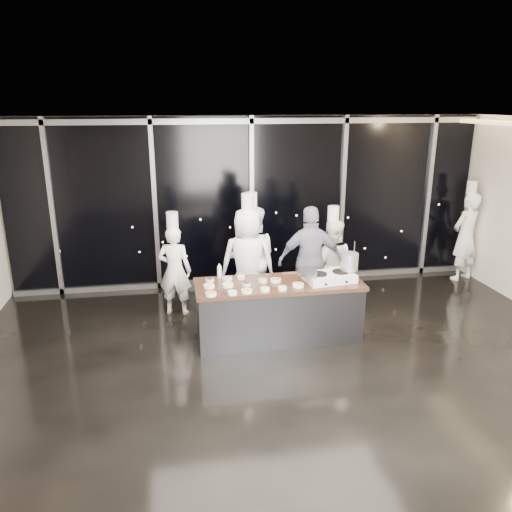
{
  "coord_description": "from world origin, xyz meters",
  "views": [
    {
      "loc": [
        -1.49,
        -5.81,
        3.44
      ],
      "look_at": [
        -0.29,
        1.2,
        1.23
      ],
      "focal_mm": 35.0,
      "sensor_mm": 36.0,
      "label": 1
    }
  ],
  "objects_px": {
    "frying_pan": "(307,273)",
    "chef_side": "(465,236)",
    "demo_counter": "(278,310)",
    "chef_center": "(251,257)",
    "guest": "(311,261)",
    "stock_pot": "(349,262)",
    "chef_left": "(248,261)",
    "chef_right": "(331,263)",
    "chef_far_left": "(175,269)",
    "stove": "(330,277)"
  },
  "relations": [
    {
      "from": "frying_pan",
      "to": "guest",
      "type": "distance_m",
      "value": 1.03
    },
    {
      "from": "chef_right",
      "to": "frying_pan",
      "type": "bearing_deg",
      "value": 78.82
    },
    {
      "from": "frying_pan",
      "to": "guest",
      "type": "xyz_separation_m",
      "value": [
        0.33,
        0.97,
        -0.15
      ]
    },
    {
      "from": "frying_pan",
      "to": "chef_left",
      "type": "relative_size",
      "value": 0.27
    },
    {
      "from": "chef_center",
      "to": "chef_right",
      "type": "xyz_separation_m",
      "value": [
        1.35,
        -0.22,
        -0.11
      ]
    },
    {
      "from": "demo_counter",
      "to": "frying_pan",
      "type": "bearing_deg",
      "value": -14.45
    },
    {
      "from": "stove",
      "to": "guest",
      "type": "height_order",
      "value": "guest"
    },
    {
      "from": "guest",
      "to": "chef_right",
      "type": "distance_m",
      "value": 0.48
    },
    {
      "from": "demo_counter",
      "to": "chef_right",
      "type": "distance_m",
      "value": 1.59
    },
    {
      "from": "stove",
      "to": "chef_center",
      "type": "xyz_separation_m",
      "value": [
        -0.95,
        1.35,
        -0.06
      ]
    },
    {
      "from": "stock_pot",
      "to": "chef_far_left",
      "type": "distance_m",
      "value": 2.87
    },
    {
      "from": "demo_counter",
      "to": "chef_center",
      "type": "bearing_deg",
      "value": 99.0
    },
    {
      "from": "chef_center",
      "to": "guest",
      "type": "xyz_separation_m",
      "value": [
        0.93,
        -0.41,
        0.02
      ]
    },
    {
      "from": "frying_pan",
      "to": "chef_left",
      "type": "distance_m",
      "value": 1.35
    },
    {
      "from": "chef_far_left",
      "to": "chef_right",
      "type": "relative_size",
      "value": 0.98
    },
    {
      "from": "demo_counter",
      "to": "guest",
      "type": "xyz_separation_m",
      "value": [
        0.73,
        0.87,
        0.47
      ]
    },
    {
      "from": "chef_far_left",
      "to": "chef_left",
      "type": "height_order",
      "value": "chef_left"
    },
    {
      "from": "chef_far_left",
      "to": "guest",
      "type": "relative_size",
      "value": 0.95
    },
    {
      "from": "guest",
      "to": "chef_side",
      "type": "height_order",
      "value": "chef_side"
    },
    {
      "from": "stove",
      "to": "chef_side",
      "type": "distance_m",
      "value": 4.01
    },
    {
      "from": "chef_left",
      "to": "chef_center",
      "type": "height_order",
      "value": "chef_left"
    },
    {
      "from": "demo_counter",
      "to": "guest",
      "type": "height_order",
      "value": "guest"
    },
    {
      "from": "demo_counter",
      "to": "chef_side",
      "type": "distance_m",
      "value": 4.66
    },
    {
      "from": "stove",
      "to": "chef_side",
      "type": "relative_size",
      "value": 0.38
    },
    {
      "from": "stove",
      "to": "chef_side",
      "type": "height_order",
      "value": "chef_side"
    },
    {
      "from": "stove",
      "to": "chef_center",
      "type": "bearing_deg",
      "value": 117.75
    },
    {
      "from": "chef_center",
      "to": "chef_far_left",
      "type": "bearing_deg",
      "value": 16.29
    },
    {
      "from": "stock_pot",
      "to": "stove",
      "type": "bearing_deg",
      "value": -169.66
    },
    {
      "from": "chef_far_left",
      "to": "chef_center",
      "type": "height_order",
      "value": "chef_center"
    },
    {
      "from": "chef_far_left",
      "to": "stove",
      "type": "bearing_deg",
      "value": 166.78
    },
    {
      "from": "demo_counter",
      "to": "stove",
      "type": "bearing_deg",
      "value": -5.3
    },
    {
      "from": "demo_counter",
      "to": "chef_far_left",
      "type": "height_order",
      "value": "chef_far_left"
    },
    {
      "from": "stock_pot",
      "to": "chef_left",
      "type": "relative_size",
      "value": 0.13
    },
    {
      "from": "guest",
      "to": "chef_left",
      "type": "bearing_deg",
      "value": -3.76
    },
    {
      "from": "frying_pan",
      "to": "stock_pot",
      "type": "xyz_separation_m",
      "value": [
        0.67,
        0.09,
        0.1
      ]
    },
    {
      "from": "demo_counter",
      "to": "stock_pot",
      "type": "relative_size",
      "value": 9.62
    },
    {
      "from": "chef_center",
      "to": "frying_pan",
      "type": "bearing_deg",
      "value": 126.77
    },
    {
      "from": "frying_pan",
      "to": "demo_counter",
      "type": "bearing_deg",
      "value": 158.04
    },
    {
      "from": "frying_pan",
      "to": "stock_pot",
      "type": "relative_size",
      "value": 2.14
    },
    {
      "from": "chef_far_left",
      "to": "chef_left",
      "type": "xyz_separation_m",
      "value": [
        1.2,
        -0.17,
        0.13
      ]
    },
    {
      "from": "stock_pot",
      "to": "chef_far_left",
      "type": "bearing_deg",
      "value": 154.53
    },
    {
      "from": "stock_pot",
      "to": "guest",
      "type": "height_order",
      "value": "guest"
    },
    {
      "from": "guest",
      "to": "chef_far_left",
      "type": "bearing_deg",
      "value": -2.97
    },
    {
      "from": "demo_counter",
      "to": "chef_left",
      "type": "relative_size",
      "value": 1.2
    },
    {
      "from": "frying_pan",
      "to": "chef_center",
      "type": "bearing_deg",
      "value": 105.89
    },
    {
      "from": "guest",
      "to": "chef_side",
      "type": "distance_m",
      "value": 3.65
    },
    {
      "from": "chef_far_left",
      "to": "stock_pot",
      "type": "bearing_deg",
      "value": 170.96
    },
    {
      "from": "frying_pan",
      "to": "chef_side",
      "type": "bearing_deg",
      "value": 21.05
    },
    {
      "from": "chef_side",
      "to": "chef_center",
      "type": "bearing_deg",
      "value": -12.05
    },
    {
      "from": "chef_center",
      "to": "chef_side",
      "type": "height_order",
      "value": "chef_center"
    }
  ]
}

